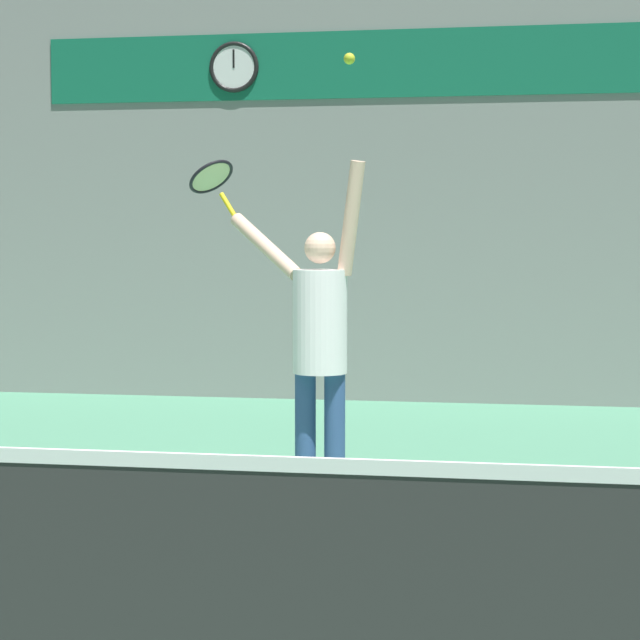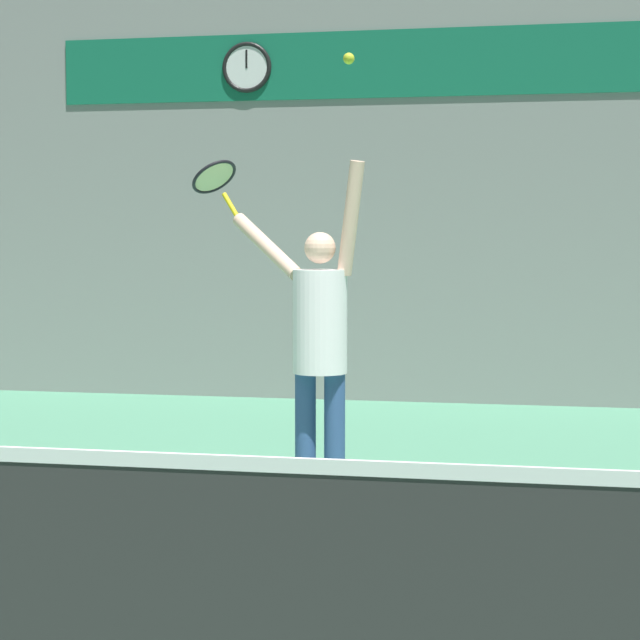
# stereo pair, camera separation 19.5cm
# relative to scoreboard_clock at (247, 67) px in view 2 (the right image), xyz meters

# --- Properties ---
(ground_plane) EXTENTS (18.00, 18.00, 0.00)m
(ground_plane) POSITION_rel_scoreboard_clock_xyz_m (1.10, -6.30, -3.33)
(ground_plane) COLOR #4C8C6B
(back_wall) EXTENTS (18.00, 0.10, 5.00)m
(back_wall) POSITION_rel_scoreboard_clock_xyz_m (1.10, 0.08, -0.83)
(back_wall) COLOR gray
(back_wall) RESTS_ON ground_plane
(sponsor_banner) EXTENTS (6.07, 0.02, 0.66)m
(sponsor_banner) POSITION_rel_scoreboard_clock_xyz_m (1.10, 0.02, -0.00)
(sponsor_banner) COLOR #146B4C
(scoreboard_clock) EXTENTS (0.51, 0.05, 0.51)m
(scoreboard_clock) POSITION_rel_scoreboard_clock_xyz_m (0.00, 0.00, 0.00)
(scoreboard_clock) COLOR white
(tennis_player) EXTENTS (0.97, 0.60, 2.12)m
(tennis_player) POSITION_rel_scoreboard_clock_xyz_m (1.61, -4.39, -2.29)
(tennis_player) COLOR #2D4C7F
(tennis_player) RESTS_ON ground_plane
(tennis_racket) EXTENTS (0.42, 0.41, 0.41)m
(tennis_racket) POSITION_rel_scoreboard_clock_xyz_m (0.81, -3.90, -1.30)
(tennis_racket) COLOR yellow
(tennis_ball) EXTENTS (0.07, 0.07, 0.07)m
(tennis_ball) POSITION_rel_scoreboard_clock_xyz_m (1.81, -4.49, -0.62)
(tennis_ball) COLOR #CCDB2D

